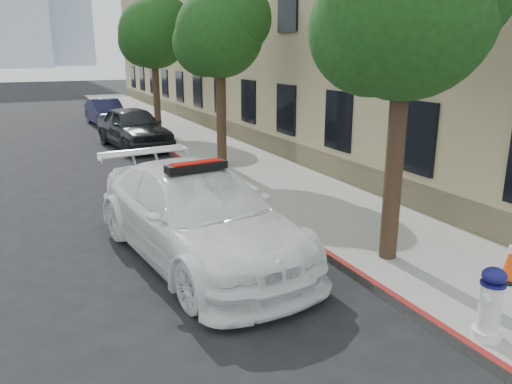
{
  "coord_description": "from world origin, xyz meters",
  "views": [
    {
      "loc": [
        -2.63,
        -8.39,
        3.63
      ],
      "look_at": [
        1.3,
        0.03,
        1.0
      ],
      "focal_mm": 35.0,
      "sensor_mm": 36.0,
      "label": 1
    }
  ],
  "objects_px": {
    "police_car": "(198,214)",
    "fire_hydrant": "(490,304)",
    "parked_car_far": "(106,112)",
    "parked_car_mid": "(134,127)"
  },
  "relations": [
    {
      "from": "police_car",
      "to": "fire_hydrant",
      "type": "xyz_separation_m",
      "value": [
        2.35,
        -4.29,
        -0.21
      ]
    },
    {
      "from": "parked_car_far",
      "to": "parked_car_mid",
      "type": "bearing_deg",
      "value": -94.05
    },
    {
      "from": "police_car",
      "to": "parked_car_far",
      "type": "relative_size",
      "value": 1.49
    },
    {
      "from": "police_car",
      "to": "fire_hydrant",
      "type": "bearing_deg",
      "value": -68.75
    },
    {
      "from": "parked_car_far",
      "to": "fire_hydrant",
      "type": "distance_m",
      "value": 22.36
    },
    {
      "from": "parked_car_far",
      "to": "fire_hydrant",
      "type": "relative_size",
      "value": 4.16
    },
    {
      "from": "parked_car_mid",
      "to": "parked_car_far",
      "type": "height_order",
      "value": "parked_car_mid"
    },
    {
      "from": "police_car",
      "to": "parked_car_far",
      "type": "height_order",
      "value": "police_car"
    },
    {
      "from": "police_car",
      "to": "parked_car_mid",
      "type": "bearing_deg",
      "value": 76.48
    },
    {
      "from": "police_car",
      "to": "parked_car_mid",
      "type": "distance_m",
      "value": 11.37
    }
  ]
}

